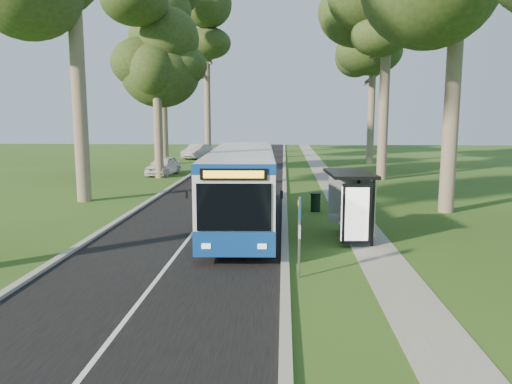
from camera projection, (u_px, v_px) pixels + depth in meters
The scene contains 17 objects.
ground at pixel (285, 242), 17.73m from camera, with size 120.00×120.00×0.00m, color #2C4D18.
road at pixel (222, 196), 27.78m from camera, with size 7.00×100.00×0.02m, color black.
kerb_east at pixel (285, 196), 27.58m from camera, with size 0.25×100.00×0.12m, color #9E9B93.
kerb_west at pixel (160, 195), 27.97m from camera, with size 0.25×100.00×0.12m, color #9E9B93.
centre_line at pixel (222, 196), 27.78m from camera, with size 0.12×100.00×0.01m, color white.
footpath at pixel (339, 197), 27.43m from camera, with size 1.50×100.00×0.02m, color gray.
bus at pixel (242, 187), 20.12m from camera, with size 2.92×11.71×3.08m.
bus_stop_sign at pixel (299, 227), 13.61m from camera, with size 0.09×0.32×2.27m.
bus_shelter at pixel (355, 194), 17.62m from camera, with size 1.71×2.93×2.44m.
litter_bin at pixel (316, 202), 23.32m from camera, with size 0.49×0.49×0.86m.
car_white at pixel (164, 166), 37.62m from camera, with size 1.67×4.16×1.42m, color white.
car_silver at pixel (197, 151), 51.93m from camera, with size 1.59×4.55×1.50m, color #B0B3B8.
tree_west_c at pixel (156, 43), 34.55m from camera, with size 5.20×5.20×12.73m.
tree_west_d at pixel (161, 24), 44.07m from camera, with size 5.20×5.20×16.85m.
tree_west_e at pixel (207, 45), 53.86m from camera, with size 5.20×5.20×16.27m.
tree_east_c at pixel (388, 7), 33.35m from camera, with size 5.20×5.20×15.67m.
tree_east_d at pixel (373, 50), 45.32m from camera, with size 5.20×5.20×13.98m.
Camera 1 is at (-0.07, -17.28, 4.45)m, focal length 35.00 mm.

